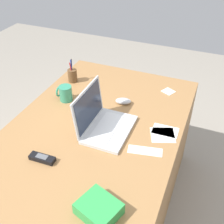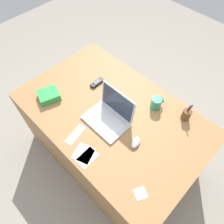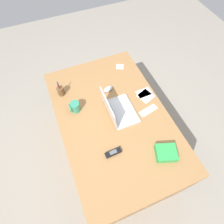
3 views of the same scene
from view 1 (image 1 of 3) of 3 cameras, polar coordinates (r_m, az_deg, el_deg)
name	(u,v)px [view 1 (image 1 of 3)]	position (r m, az deg, el deg)	size (l,w,h in m)	color
ground_plane	(97,207)	(2.13, -3.08, -18.77)	(6.00, 6.00, 0.00)	gray
desk	(95,173)	(1.84, -3.45, -12.28)	(1.50, 0.96, 0.73)	#9E7042
laptop	(103,122)	(1.55, -1.92, -2.04)	(0.33, 0.25, 0.24)	silver
computer_mouse	(123,101)	(1.77, 2.31, 2.25)	(0.06, 0.10, 0.04)	silver
coffee_mug_white	(65,93)	(1.81, -9.55, 3.82)	(0.08, 0.09, 0.10)	#338C6B
cordless_phone	(42,158)	(1.44, -14.09, -9.16)	(0.05, 0.13, 0.03)	black
pen_holder	(72,75)	(2.01, -8.09, 7.44)	(0.06, 0.06, 0.17)	brown
snack_bag	(99,209)	(1.20, -2.73, -19.17)	(0.14, 0.16, 0.06)	green
paper_note_near_laptop	(168,91)	(1.94, 11.45, 4.16)	(0.07, 0.07, 0.00)	white
paper_note_left	(163,135)	(1.57, 10.31, -4.64)	(0.13, 0.13, 0.00)	white
paper_note_right	(145,151)	(1.46, 6.78, -7.88)	(0.06, 0.18, 0.00)	white
paper_note_front	(165,131)	(1.60, 10.84, -3.75)	(0.09, 0.14, 0.00)	white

